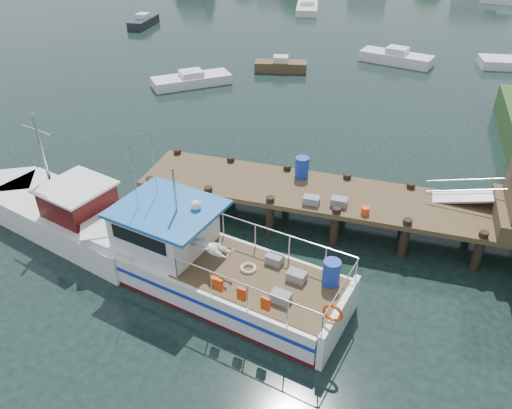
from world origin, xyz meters
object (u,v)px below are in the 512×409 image
(dock, at_px, (472,194))
(moored_e, at_px, (143,22))
(lobster_boat, at_px, (198,260))
(moored_far, at_px, (508,1))
(work_boat, at_px, (65,212))
(moored_rowboat, at_px, (281,66))
(moored_b, at_px, (396,57))
(moored_d, at_px, (307,7))
(moored_a, at_px, (192,80))

(dock, relative_size, moored_e, 3.88)
(lobster_boat, height_order, moored_far, lobster_boat)
(lobster_boat, distance_m, work_boat, 6.31)
(moored_far, xyz_separation_m, moored_e, (-34.09, -21.30, 0.08))
(moored_far, relative_size, moored_e, 1.37)
(moored_rowboat, height_order, moored_b, moored_b)
(dock, height_order, moored_d, dock)
(moored_far, xyz_separation_m, moored_b, (-10.46, -26.03, 0.08))
(moored_e, bearing_deg, work_boat, -80.70)
(moored_rowboat, height_order, moored_a, moored_rowboat)
(moored_rowboat, xyz_separation_m, moored_far, (18.29, 30.42, -0.05))
(moored_b, height_order, moored_d, moored_b)
(lobster_boat, bearing_deg, moored_rowboat, 110.05)
(work_boat, bearing_deg, dock, 29.01)
(moored_d, distance_m, moored_e, 17.37)
(dock, bearing_deg, moored_rowboat, 122.95)
(moored_rowboat, relative_size, moored_d, 0.60)
(moored_far, bearing_deg, moored_e, -150.48)
(lobster_boat, distance_m, moored_e, 37.07)
(moored_far, bearing_deg, moored_b, -114.37)
(work_boat, xyz_separation_m, moored_a, (-1.95, 16.77, -0.39))
(moored_far, relative_size, moored_d, 0.90)
(moored_far, bearing_deg, moored_a, -126.08)
(dock, xyz_separation_m, lobster_boat, (-8.52, -4.78, -1.33))
(moored_rowboat, bearing_deg, moored_a, -119.85)
(moored_far, relative_size, moored_a, 1.15)
(moored_a, xyz_separation_m, moored_d, (2.57, 24.76, 0.04))
(work_boat, height_order, moored_rowboat, work_boat)
(lobster_boat, distance_m, moored_a, 19.89)
(work_boat, xyz_separation_m, moored_rowboat, (3.02, 21.37, -0.35))
(lobster_boat, distance_m, moored_b, 27.54)
(dock, relative_size, lobster_boat, 1.60)
(lobster_boat, height_order, moored_rowboat, lobster_boat)
(dock, height_order, moored_far, dock)
(work_boat, relative_size, moored_e, 2.09)
(moored_rowboat, bearing_deg, dock, -39.61)
(work_boat, height_order, moored_d, work_boat)
(moored_a, xyz_separation_m, moored_e, (-10.83, 13.71, 0.07))
(moored_rowboat, xyz_separation_m, moored_d, (-2.40, 20.17, -0.01))
(moored_e, bearing_deg, moored_far, 18.54)
(moored_a, relative_size, moored_b, 0.92)
(moored_rowboat, distance_m, moored_d, 20.31)
(lobster_boat, distance_m, moored_d, 43.28)
(work_boat, relative_size, moored_a, 1.75)
(moored_b, distance_m, moored_e, 24.10)
(work_boat, bearing_deg, moored_a, 112.62)
(work_boat, height_order, moored_e, work_boat)
(work_boat, bearing_deg, moored_e, 128.73)
(dock, height_order, work_boat, work_boat)
(lobster_boat, bearing_deg, moored_b, 92.40)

